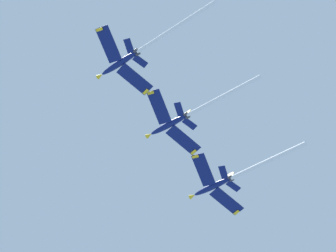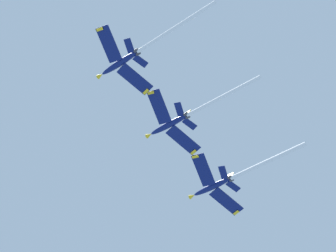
{
  "view_description": "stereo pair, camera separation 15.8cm",
  "coord_description": "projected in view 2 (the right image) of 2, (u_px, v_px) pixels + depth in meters",
  "views": [
    {
      "loc": [
        -59.33,
        -2.32,
        1.92
      ],
      "look_at": [
        -11.52,
        -0.76,
        165.33
      ],
      "focal_mm": 72.82,
      "sensor_mm": 36.0,
      "label": 1
    },
    {
      "loc": [
        -59.33,
        -2.16,
        1.92
      ],
      "look_at": [
        -11.52,
        -0.76,
        165.33
      ],
      "focal_mm": 72.82,
      "sensor_mm": 36.0,
      "label": 2
    }
  ],
  "objects": [
    {
      "name": "jet_inner_left",
      "position": [
        136.0,
        53.0,
        162.51
      ],
      "size": [
        23.95,
        29.39,
        14.78
      ],
      "color": "navy"
    },
    {
      "name": "jet_centre",
      "position": [
        184.0,
        117.0,
        168.06
      ],
      "size": [
        22.85,
        28.19,
        14.56
      ],
      "color": "navy"
    },
    {
      "name": "jet_inner_right",
      "position": [
        231.0,
        178.0,
        172.22
      ],
      "size": [
        23.14,
        28.4,
        13.93
      ],
      "color": "navy"
    }
  ]
}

